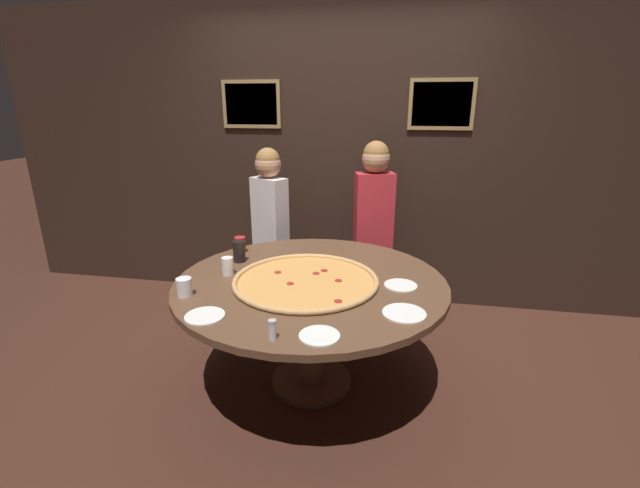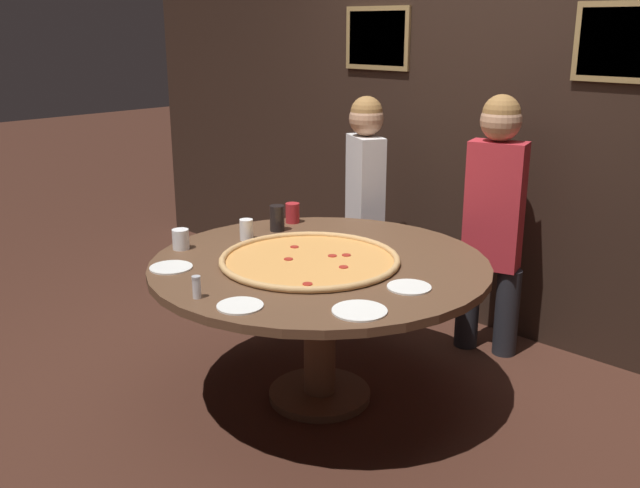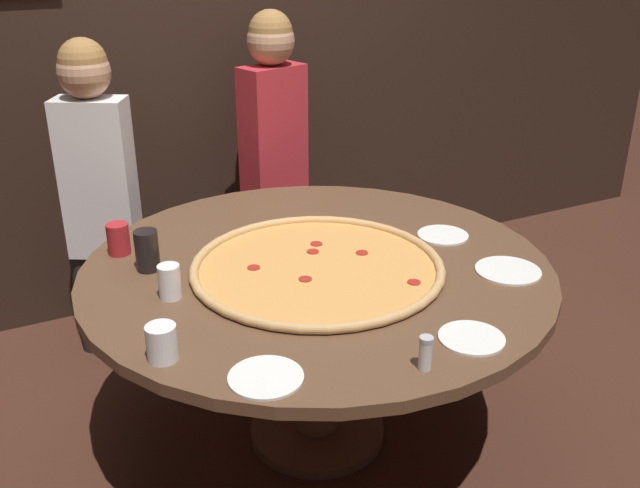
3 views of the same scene
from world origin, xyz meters
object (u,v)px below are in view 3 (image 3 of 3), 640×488
(drink_cup_beside_pizza, at_px, (162,343))
(drink_cup_by_shaker, at_px, (118,239))
(white_plate_right_side, at_px, (442,235))
(diner_far_right, at_px, (99,185))
(giant_pizza, at_px, (317,267))
(drink_cup_far_left, at_px, (147,250))
(condiment_shaker, at_px, (425,353))
(drink_cup_near_right, at_px, (170,282))
(white_plate_far_back, at_px, (266,377))
(white_plate_beside_cup, at_px, (472,338))
(diner_side_right, at_px, (274,147))
(dining_table, at_px, (317,295))
(white_plate_near_front, at_px, (508,271))

(drink_cup_beside_pizza, relative_size, drink_cup_by_shaker, 0.90)
(white_plate_right_side, bearing_deg, drink_cup_by_shaker, 160.83)
(drink_cup_by_shaker, height_order, diner_far_right, diner_far_right)
(giant_pizza, height_order, drink_cup_far_left, drink_cup_far_left)
(condiment_shaker, bearing_deg, drink_cup_beside_pizza, 149.51)
(giant_pizza, relative_size, drink_cup_near_right, 7.80)
(condiment_shaker, height_order, diner_far_right, diner_far_right)
(white_plate_far_back, relative_size, condiment_shaker, 2.07)
(drink_cup_by_shaker, height_order, white_plate_beside_cup, drink_cup_by_shaker)
(diner_far_right, relative_size, diner_side_right, 0.96)
(dining_table, height_order, diner_far_right, diner_far_right)
(white_plate_far_back, height_order, condiment_shaker, condiment_shaker)
(drink_cup_beside_pizza, relative_size, diner_side_right, 0.07)
(drink_cup_far_left, height_order, white_plate_right_side, drink_cup_far_left)
(drink_cup_far_left, bearing_deg, white_plate_near_front, -27.69)
(giant_pizza, xyz_separation_m, drink_cup_far_left, (-0.52, 0.27, 0.06))
(drink_cup_far_left, distance_m, condiment_shaker, 1.06)
(drink_cup_far_left, xyz_separation_m, diner_side_right, (0.85, 0.86, 0.03))
(dining_table, bearing_deg, drink_cup_beside_pizza, -151.58)
(drink_cup_near_right, bearing_deg, condiment_shaker, -54.71)
(drink_cup_by_shaker, distance_m, drink_cup_near_right, 0.42)
(drink_cup_beside_pizza, distance_m, drink_cup_far_left, 0.58)
(white_plate_near_front, height_order, diner_far_right, diner_far_right)
(white_plate_far_back, height_order, white_plate_right_side, same)
(drink_cup_near_right, bearing_deg, white_plate_beside_cup, -42.34)
(giant_pizza, xyz_separation_m, white_plate_near_front, (0.58, -0.30, -0.01))
(white_plate_beside_cup, xyz_separation_m, diner_far_right, (-0.72, 1.63, 0.06))
(drink_cup_beside_pizza, bearing_deg, drink_cup_far_left, 79.37)
(white_plate_near_front, bearing_deg, dining_table, 147.66)
(dining_table, relative_size, white_plate_far_back, 8.19)
(dining_table, height_order, condiment_shaker, condiment_shaker)
(white_plate_near_front, bearing_deg, white_plate_beside_cup, -142.51)
(white_plate_near_front, bearing_deg, drink_cup_far_left, 152.31)
(dining_table, xyz_separation_m, diner_side_right, (0.31, 1.09, 0.22))
(dining_table, height_order, white_plate_beside_cup, white_plate_beside_cup)
(white_plate_right_side, bearing_deg, white_plate_beside_cup, -119.38)
(drink_cup_near_right, relative_size, white_plate_far_back, 0.56)
(giant_pizza, height_order, diner_far_right, diner_far_right)
(giant_pizza, relative_size, drink_cup_beside_pizza, 8.46)
(dining_table, bearing_deg, drink_cup_far_left, 157.59)
(drink_cup_beside_pizza, relative_size, drink_cup_near_right, 0.92)
(drink_cup_near_right, bearing_deg, drink_cup_beside_pizza, -109.26)
(dining_table, relative_size, white_plate_beside_cup, 8.60)
(giant_pizza, bearing_deg, drink_cup_by_shaker, 142.24)
(white_plate_far_back, bearing_deg, dining_table, 52.49)
(white_plate_beside_cup, height_order, diner_side_right, diner_side_right)
(white_plate_right_side, distance_m, diner_far_right, 1.47)
(dining_table, relative_size, giant_pizza, 1.88)
(drink_cup_beside_pizza, height_order, condiment_shaker, drink_cup_beside_pizza)
(white_plate_far_back, relative_size, white_plate_right_side, 1.04)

